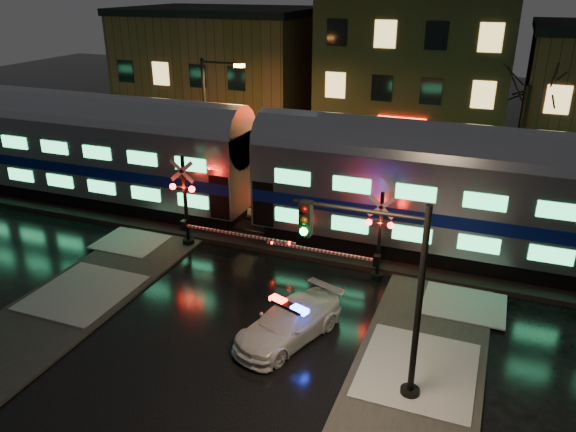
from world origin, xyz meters
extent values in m
plane|color=black|center=(0.00, 0.00, 0.00)|extent=(120.00, 120.00, 0.00)
cube|color=black|center=(0.00, 5.00, 0.12)|extent=(90.00, 4.20, 0.24)
cube|color=#2D2D2D|center=(-6.50, -6.00, 0.06)|extent=(4.00, 20.00, 0.12)
cube|color=#572F22|center=(-13.00, 22.00, 4.50)|extent=(14.00, 10.00, 9.00)
cube|color=brown|center=(2.00, 22.50, 5.75)|extent=(12.00, 11.00, 11.50)
cube|color=black|center=(-15.69, 5.00, 0.64)|extent=(24.00, 2.40, 0.80)
cube|color=#B7BAC1|center=(-15.69, 5.00, 2.94)|extent=(25.00, 3.05, 3.80)
cube|color=navy|center=(-15.69, 5.00, 2.54)|extent=(24.75, 3.09, 0.55)
cube|color=#43FF94|center=(-15.69, 3.45, 1.79)|extent=(21.00, 0.05, 0.62)
cube|color=#43FF94|center=(-15.69, 3.45, 3.59)|extent=(21.00, 0.05, 0.62)
cylinder|color=#B7BAC1|center=(-15.69, 5.00, 4.64)|extent=(25.00, 3.05, 3.05)
cube|color=black|center=(10.31, 5.00, 0.64)|extent=(24.00, 2.40, 0.80)
cube|color=#B7BAC1|center=(10.31, 5.00, 2.94)|extent=(25.00, 3.05, 3.80)
cube|color=navy|center=(10.31, 5.00, 2.54)|extent=(24.75, 3.09, 0.55)
cube|color=#43FF94|center=(10.31, 3.45, 1.79)|extent=(21.00, 0.05, 0.62)
cube|color=#43FF94|center=(10.31, 3.45, 3.59)|extent=(21.00, 0.05, 0.62)
cylinder|color=#B7BAC1|center=(10.31, 5.00, 4.64)|extent=(25.00, 3.05, 3.05)
imported|color=silver|center=(2.06, -2.76, 0.64)|extent=(3.18, 4.75, 1.28)
cube|color=black|center=(2.06, -2.76, 1.32)|extent=(1.37, 0.77, 0.09)
cube|color=#FF0C05|center=(1.61, -2.60, 1.36)|extent=(0.65, 0.48, 0.15)
cube|color=#1426FF|center=(2.51, -2.92, 1.36)|extent=(0.65, 0.48, 0.15)
cylinder|color=black|center=(3.95, 2.40, 0.14)|extent=(0.48, 0.48, 0.29)
cylinder|color=black|center=(3.95, 2.40, 1.92)|extent=(0.15, 0.15, 3.84)
sphere|color=#FF0C05|center=(3.52, 2.22, 2.59)|extent=(0.25, 0.25, 0.25)
sphere|color=#FF0C05|center=(4.38, 2.22, 2.59)|extent=(0.25, 0.25, 0.25)
cube|color=white|center=(1.56, 2.15, 1.01)|extent=(4.79, 0.10, 0.10)
cube|color=black|center=(3.95, 2.15, 1.01)|extent=(0.25, 0.30, 0.45)
cylinder|color=black|center=(-4.93, 2.40, 0.16)|extent=(0.54, 0.54, 0.32)
cylinder|color=black|center=(-4.93, 2.40, 2.16)|extent=(0.17, 0.17, 4.31)
sphere|color=#FF0C05|center=(-5.41, 2.22, 2.91)|extent=(0.28, 0.28, 0.28)
sphere|color=#FF0C05|center=(-4.44, 2.22, 2.91)|extent=(0.28, 0.28, 0.28)
cube|color=white|center=(-2.23, 2.15, 1.13)|extent=(5.39, 0.10, 0.10)
cube|color=black|center=(-4.93, 2.15, 1.13)|extent=(0.25, 0.30, 0.45)
cylinder|color=black|center=(6.45, -4.20, 0.15)|extent=(0.57, 0.57, 0.31)
cylinder|color=black|center=(6.45, -4.20, 3.06)|extent=(0.18, 0.18, 6.13)
cylinder|color=black|center=(4.61, -4.20, 5.72)|extent=(3.68, 0.12, 0.12)
cube|color=black|center=(3.18, -4.35, 5.31)|extent=(0.33, 0.29, 1.02)
sphere|color=#0CFF3F|center=(3.18, -4.51, 4.98)|extent=(0.22, 0.22, 0.22)
cylinder|color=black|center=(-7.43, 9.00, 3.79)|extent=(0.19, 0.19, 7.58)
cylinder|color=black|center=(-6.29, 9.00, 7.39)|extent=(2.27, 0.11, 0.11)
cube|color=orange|center=(-5.25, 9.00, 7.30)|extent=(0.52, 0.27, 0.17)
camera|label=1|loc=(7.89, -17.82, 11.41)|focal=35.00mm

